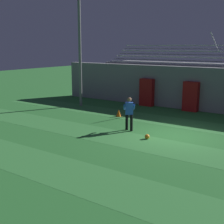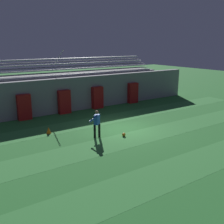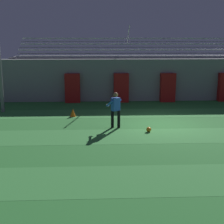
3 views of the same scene
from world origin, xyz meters
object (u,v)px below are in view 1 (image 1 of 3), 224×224
Objects in this scene: padding_pillar_far_left at (147,92)px; floodlight_pole at (79,22)px; traffic_cone at (119,113)px; goalkeeper at (129,112)px; soccer_ball at (147,137)px; padding_pillar_gate_left at (191,97)px.

floodlight_pole reaches higher than padding_pillar_far_left.
traffic_cone is at bearing -18.06° from floodlight_pole.
soccer_ball is at bearing -28.12° from goalkeeper.
floodlight_pole is at bearing -145.05° from padding_pillar_far_left.
floodlight_pole is at bearing -159.25° from padding_pillar_gate_left.
traffic_cone is (-3.61, 3.06, 0.10)m from soccer_ball.
floodlight_pole reaches higher than padding_pillar_gate_left.
padding_pillar_far_left reaches higher than soccer_ball.
floodlight_pole is at bearing 149.91° from goalkeeper.
padding_pillar_gate_left and padding_pillar_far_left have the same top height.
goalkeeper is 3.98× the size of traffic_cone.
padding_pillar_gate_left is 4.97m from traffic_cone.
traffic_cone reaches higher than soccer_ball.
padding_pillar_far_left is 4.06m from traffic_cone.
soccer_ball is at bearing -60.91° from padding_pillar_far_left.
padding_pillar_gate_left is 1.00× the size of padding_pillar_far_left.
padding_pillar_far_left is at bearing 111.49° from goalkeeper.
padding_pillar_far_left is at bearing 34.95° from floodlight_pole.
goalkeeper is at bearing -46.66° from traffic_cone.
traffic_cone is at bearing 139.68° from soccer_ball.
padding_pillar_gate_left reaches higher than traffic_cone.
padding_pillar_far_left is (-3.20, 0.00, 0.00)m from padding_pillar_gate_left.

